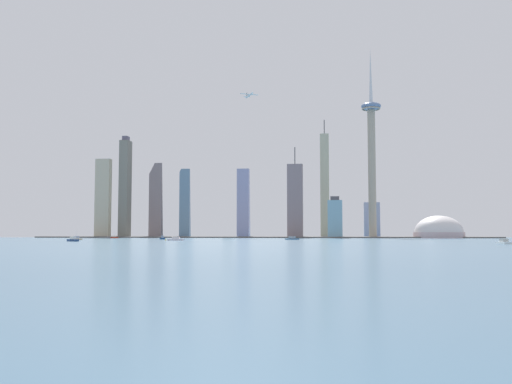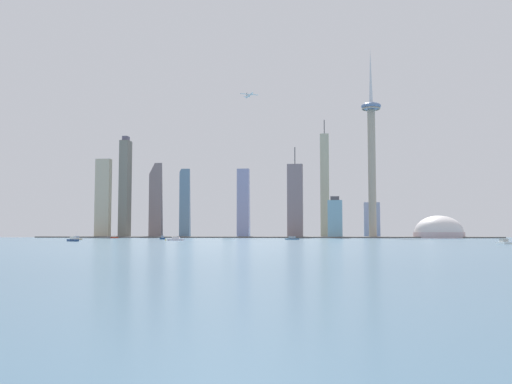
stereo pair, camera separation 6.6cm
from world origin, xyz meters
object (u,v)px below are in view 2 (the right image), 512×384
(skyscraper_1, at_px, (335,218))
(skyscraper_3, at_px, (184,222))
(skyscraper_0, at_px, (295,201))
(boat_3, at_px, (162,238))
(skyscraper_6, at_px, (122,205))
(skyscraper_7, at_px, (244,203))
(skyscraper_9, at_px, (125,188))
(boat_6, at_px, (73,240))
(skyscraper_8, at_px, (325,186))
(observation_tower, at_px, (372,146))
(skyscraper_4, at_px, (157,199))
(boat_1, at_px, (114,237))
(skyscraper_2, at_px, (372,220))
(skyscraper_11, at_px, (229,223))
(channel_buoy_0, at_px, (166,239))
(skyscraper_5, at_px, (103,198))
(stadium_dome, at_px, (439,233))
(boat_5, at_px, (76,239))
(airplane, at_px, (249,95))
(boat_4, at_px, (176,239))
(skyscraper_10, at_px, (186,202))
(boat_2, at_px, (292,238))
(boat_0, at_px, (504,242))

(skyscraper_1, relative_size, skyscraper_3, 1.13)
(skyscraper_0, relative_size, boat_3, 22.18)
(skyscraper_6, xyz_separation_m, skyscraper_7, (239.88, -36.22, -0.46))
(skyscraper_9, bearing_deg, boat_6, -75.58)
(skyscraper_7, bearing_deg, skyscraper_8, -6.09)
(skyscraper_9, bearing_deg, observation_tower, -1.80)
(skyscraper_4, relative_size, skyscraper_6, 1.04)
(boat_1, bearing_deg, skyscraper_4, -93.61)
(skyscraper_2, relative_size, skyscraper_11, 1.05)
(observation_tower, relative_size, channel_buoy_0, 114.12)
(boat_3, bearing_deg, boat_6, 71.44)
(skyscraper_4, xyz_separation_m, skyscraper_5, (-77.92, -55.74, -0.47))
(skyscraper_0, relative_size, skyscraper_9, 0.86)
(stadium_dome, xyz_separation_m, skyscraper_0, (-224.15, 21.21, 52.42))
(skyscraper_7, bearing_deg, skyscraper_0, -30.07)
(skyscraper_0, height_order, channel_buoy_0, skyscraper_0)
(skyscraper_2, relative_size, skyscraper_9, 0.42)
(boat_5, bearing_deg, skyscraper_8, 172.69)
(observation_tower, relative_size, skyscraper_6, 2.27)
(skyscraper_2, height_order, boat_5, skyscraper_2)
(skyscraper_2, height_order, channel_buoy_0, skyscraper_2)
(airplane, bearing_deg, boat_1, -111.55)
(skyscraper_6, bearing_deg, boat_4, -61.64)
(skyscraper_9, bearing_deg, skyscraper_1, -3.33)
(skyscraper_10, bearing_deg, skyscraper_8, -2.63)
(channel_buoy_0, bearing_deg, skyscraper_8, 65.06)
(observation_tower, xyz_separation_m, skyscraper_8, (-76.46, 51.20, -59.52))
(skyscraper_9, xyz_separation_m, boat_3, (144.92, -244.36, -83.52))
(boat_4, distance_m, channel_buoy_0, 18.43)
(skyscraper_3, distance_m, skyscraper_4, 68.06)
(skyscraper_11, bearing_deg, skyscraper_9, -154.92)
(skyscraper_0, distance_m, boat_1, 295.07)
(skyscraper_7, xyz_separation_m, boat_5, (-135.62, -366.25, -58.68))
(skyscraper_9, relative_size, channel_buoy_0, 64.81)
(skyscraper_1, bearing_deg, boat_4, -118.51)
(observation_tower, height_order, skyscraper_1, observation_tower)
(boat_2, relative_size, boat_3, 2.64)
(skyscraper_9, height_order, skyscraper_10, skyscraper_9)
(skyscraper_3, bearing_deg, boat_6, -87.62)
(observation_tower, distance_m, skyscraper_11, 294.09)
(boat_6, bearing_deg, boat_4, -105.85)
(skyscraper_10, height_order, boat_0, skyscraper_10)
(boat_2, relative_size, airplane, 0.62)
(skyscraper_1, bearing_deg, skyscraper_4, 168.86)
(skyscraper_11, bearing_deg, boat_5, -104.84)
(boat_2, bearing_deg, boat_0, -30.47)
(skyscraper_2, xyz_separation_m, boat_4, (-234.55, -419.41, -29.16))
(skyscraper_11, distance_m, boat_3, 324.32)
(boat_0, distance_m, boat_6, 390.86)
(boat_1, bearing_deg, skyscraper_6, -64.17)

